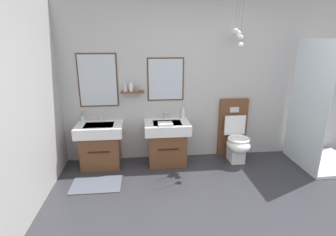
{
  "coord_description": "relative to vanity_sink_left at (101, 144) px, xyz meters",
  "views": [
    {
      "loc": [
        -1.06,
        -2.01,
        1.96
      ],
      "look_at": [
        -0.68,
        1.7,
        0.81
      ],
      "focal_mm": 27.81,
      "sensor_mm": 36.0,
      "label": 1
    }
  ],
  "objects": [
    {
      "name": "bath_mat",
      "position": [
        0.0,
        -0.61,
        -0.36
      ],
      "size": [
        0.68,
        0.44,
        0.01
      ],
      "primitive_type": "cube",
      "color": "#474C56",
      "rests_on": "ground"
    },
    {
      "name": "wall_back",
      "position": [
        1.71,
        0.27,
        0.91
      ],
      "size": [
        4.88,
        0.63,
        2.56
      ],
      "color": "#B7B5B2",
      "rests_on": "ground"
    },
    {
      "name": "vanity_sink_left",
      "position": [
        0.0,
        0.0,
        0.0
      ],
      "size": [
        0.71,
        0.51,
        0.69
      ],
      "color": "brown",
      "rests_on": "ground"
    },
    {
      "name": "shower_tray",
      "position": [
        3.41,
        -0.32,
        0.04
      ],
      "size": [
        0.92,
        0.93,
        1.95
      ],
      "color": "white",
      "rests_on": "ground"
    },
    {
      "name": "toilet",
      "position": [
        2.18,
        0.02,
        0.01
      ],
      "size": [
        0.48,
        0.62,
        1.0
      ],
      "color": "brown",
      "rests_on": "ground"
    },
    {
      "name": "vanity_sink_right",
      "position": [
        1.05,
        0.0,
        0.0
      ],
      "size": [
        0.71,
        0.51,
        0.69
      ],
      "color": "brown",
      "rests_on": "ground"
    },
    {
      "name": "tap_on_left_sink",
      "position": [
        0.0,
        0.19,
        0.39
      ],
      "size": [
        0.03,
        0.13,
        0.11
      ],
      "color": "silver",
      "rests_on": "vanity_sink_left"
    },
    {
      "name": "tap_on_right_sink",
      "position": [
        1.05,
        0.19,
        0.39
      ],
      "size": [
        0.03,
        0.13,
        0.11
      ],
      "color": "silver",
      "rests_on": "vanity_sink_right"
    },
    {
      "name": "soap_dispenser",
      "position": [
        1.33,
        0.19,
        0.41
      ],
      "size": [
        0.06,
        0.06,
        0.2
      ],
      "color": "white",
      "rests_on": "vanity_sink_right"
    },
    {
      "name": "folded_hand_towel",
      "position": [
        1.01,
        -0.16,
        0.34
      ],
      "size": [
        0.22,
        0.16,
        0.04
      ],
      "primitive_type": "cube",
      "color": "white",
      "rests_on": "vanity_sink_right"
    },
    {
      "name": "toothbrush_cup",
      "position": [
        -0.27,
        0.18,
        0.38
      ],
      "size": [
        0.07,
        0.07,
        0.2
      ],
      "color": "silver",
      "rests_on": "vanity_sink_left"
    }
  ]
}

